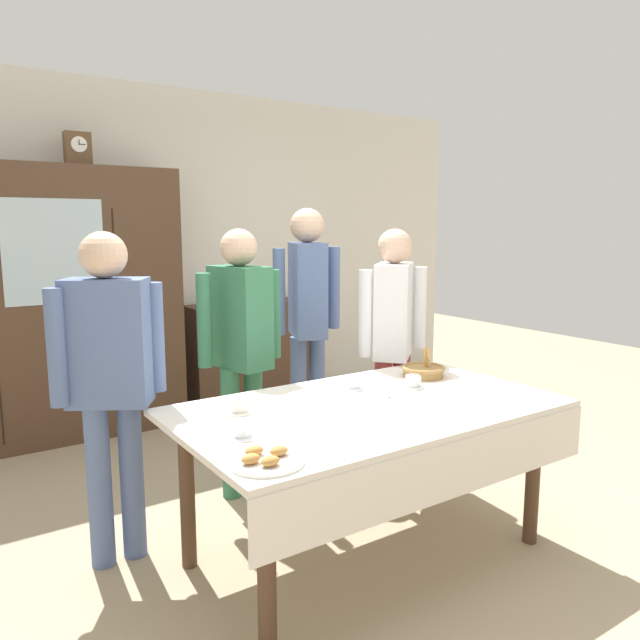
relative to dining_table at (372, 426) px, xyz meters
name	(u,v)px	position (x,y,z in m)	size (l,w,h in m)	color
ground_plane	(342,536)	(0.00, 0.24, -0.66)	(12.00, 12.00, 0.00)	tan
back_wall	(157,253)	(0.00, 2.89, 0.69)	(6.40, 0.10, 2.70)	silver
dining_table	(372,426)	(0.00, 0.00, 0.00)	(1.79, 1.04, 0.75)	#4C3321
wall_cabinet	(52,306)	(-0.90, 2.59, 0.35)	(1.83, 0.46, 2.00)	#4C3321
mantel_clock	(78,149)	(-0.66, 2.59, 1.47)	(0.18, 0.11, 0.24)	brown
bookshelf_low	(250,352)	(0.73, 2.64, -0.21)	(1.13, 0.35, 0.90)	#4C3321
book_stack	(249,298)	(0.73, 2.64, 0.29)	(0.15, 0.20, 0.08)	#3D754C
tea_cup_far_left	(353,383)	(0.11, 0.30, 0.12)	(0.13, 0.13, 0.06)	white
tea_cup_near_right	(241,431)	(-0.69, -0.03, 0.12)	(0.13, 0.13, 0.06)	white
tea_cup_far_right	(239,407)	(-0.56, 0.26, 0.12)	(0.13, 0.13, 0.06)	white
tea_cup_center	(413,382)	(0.38, 0.14, 0.12)	(0.13, 0.13, 0.06)	silver
bread_basket	(423,370)	(0.59, 0.28, 0.13)	(0.24, 0.24, 0.16)	#9E7542
pastry_plate	(265,459)	(-0.74, -0.31, 0.11)	(0.28, 0.28, 0.05)	white
spoon_near_right	(468,387)	(0.62, -0.02, 0.10)	(0.12, 0.02, 0.01)	silver
spoon_front_edge	(385,397)	(0.14, 0.07, 0.10)	(0.12, 0.02, 0.01)	silver
person_behind_table_right	(110,368)	(-1.01, 0.65, 0.29)	(0.52, 0.36, 1.56)	slate
person_beside_shelf	(308,307)	(0.47, 1.29, 0.38)	(0.52, 0.41, 1.69)	slate
person_behind_table_left	(241,337)	(-0.19, 0.97, 0.29)	(0.52, 0.39, 1.57)	#33704C
person_by_cabinet	(393,329)	(0.72, 0.69, 0.29)	(0.52, 0.39, 1.56)	#933338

